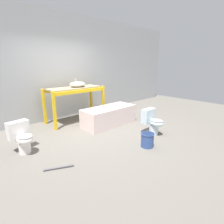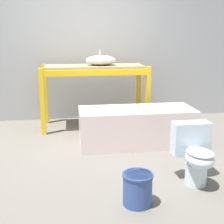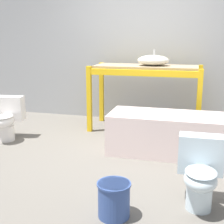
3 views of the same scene
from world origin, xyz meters
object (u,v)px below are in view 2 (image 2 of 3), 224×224
Objects in this scene: sink_basin at (101,60)px; bathtub_main at (137,124)px; bucket_white at (138,188)px; toilet_far at (195,152)px.

bathtub_main is (0.40, -0.97, -0.82)m from sink_basin.
sink_basin is at bearing 111.86° from bathtub_main.
sink_basin is 2.74m from bucket_white.
bathtub_main is at bearing 77.90° from bucket_white.
sink_basin is 1.33m from bathtub_main.
bathtub_main is 1.64m from bucket_white.
toilet_far reaches higher than bucket_white.
toilet_far is at bearing 27.69° from bucket_white.
toilet_far is (0.34, -1.24, 0.03)m from bathtub_main.
sink_basin reaches higher than bucket_white.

